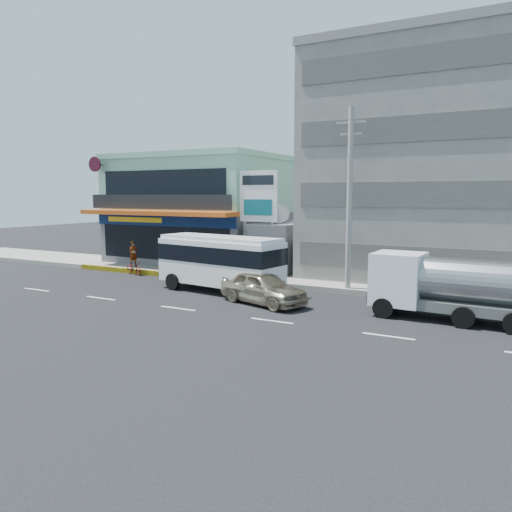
# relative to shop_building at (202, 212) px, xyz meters

# --- Properties ---
(ground) EXTENTS (120.00, 120.00, 0.00)m
(ground) POSITION_rel_shop_building_xyz_m (8.00, -13.95, -4.00)
(ground) COLOR black
(ground) RESTS_ON ground
(sidewalk) EXTENTS (70.00, 5.00, 0.30)m
(sidewalk) POSITION_rel_shop_building_xyz_m (13.00, -4.45, -3.85)
(sidewalk) COLOR gray
(sidewalk) RESTS_ON ground
(shop_building) EXTENTS (12.40, 11.70, 8.00)m
(shop_building) POSITION_rel_shop_building_xyz_m (0.00, 0.00, 0.00)
(shop_building) COLOR #4F4E54
(shop_building) RESTS_ON ground
(concrete_building) EXTENTS (16.00, 12.00, 14.00)m
(concrete_building) POSITION_rel_shop_building_xyz_m (18.00, 1.05, 3.00)
(concrete_building) COLOR gray
(concrete_building) RESTS_ON ground
(gap_structure) EXTENTS (3.00, 6.00, 3.50)m
(gap_structure) POSITION_rel_shop_building_xyz_m (8.00, -1.95, -2.25)
(gap_structure) COLOR #4F4E54
(gap_structure) RESTS_ON ground
(satellite_dish) EXTENTS (1.50, 1.50, 0.15)m
(satellite_dish) POSITION_rel_shop_building_xyz_m (8.00, -2.95, -0.42)
(satellite_dish) COLOR slate
(satellite_dish) RESTS_ON gap_structure
(billboard) EXTENTS (2.60, 0.18, 6.90)m
(billboard) POSITION_rel_shop_building_xyz_m (7.50, -4.75, 0.93)
(billboard) COLOR gray
(billboard) RESTS_ON ground
(utility_pole_near) EXTENTS (1.60, 0.30, 10.00)m
(utility_pole_near) POSITION_rel_shop_building_xyz_m (14.00, -6.55, 1.15)
(utility_pole_near) COLOR #999993
(utility_pole_near) RESTS_ON ground
(minibus) EXTENTS (7.71, 3.49, 3.11)m
(minibus) POSITION_rel_shop_building_xyz_m (7.61, -9.53, -2.14)
(minibus) COLOR white
(minibus) RESTS_ON ground
(sedan) EXTENTS (5.17, 3.30, 1.64)m
(sedan) POSITION_rel_shop_building_xyz_m (11.13, -11.14, -3.18)
(sedan) COLOR tan
(sedan) RESTS_ON ground
(tanker_truck) EXTENTS (7.24, 2.63, 2.81)m
(tanker_truck) POSITION_rel_shop_building_xyz_m (19.69, -10.28, -2.49)
(tanker_truck) COLOR white
(tanker_truck) RESTS_ON ground
(motorcycle_rider) EXTENTS (1.87, 1.10, 2.27)m
(motorcycle_rider) POSITION_rel_shop_building_xyz_m (-0.80, -7.15, -3.25)
(motorcycle_rider) COLOR #560C10
(motorcycle_rider) RESTS_ON ground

